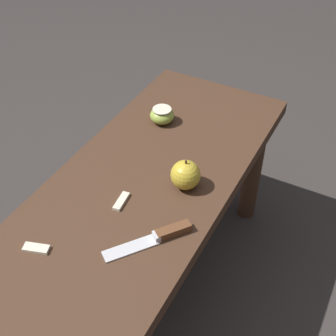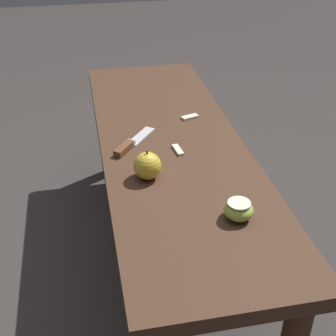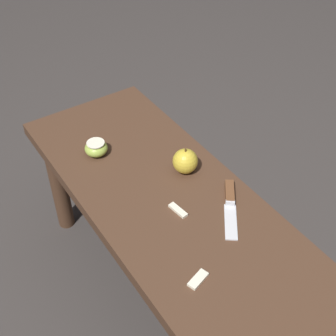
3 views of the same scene
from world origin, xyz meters
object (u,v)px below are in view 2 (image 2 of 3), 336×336
apple_cut (239,210)px  wooden_bench (171,162)px  knife (129,145)px  apple_whole (147,166)px

apple_cut → wooden_bench: bearing=-168.8°
knife → apple_whole: bearing=-134.0°
wooden_bench → apple_whole: size_ratio=15.99×
apple_whole → apple_cut: size_ratio=1.19×
apple_whole → apple_cut: 0.28m
apple_whole → wooden_bench: bearing=150.8°
wooden_bench → apple_whole: bearing=-29.2°
knife → apple_whole: (0.18, 0.03, 0.03)m
apple_cut → apple_whole: bearing=-139.6°
wooden_bench → knife: size_ratio=7.46×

